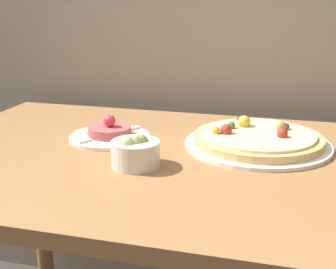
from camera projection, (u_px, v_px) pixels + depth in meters
dining_table at (180, 193)px, 1.17m from camera, size 1.38×0.85×0.77m
pizza_plate at (257, 140)px, 1.22m from camera, size 0.38×0.38×0.07m
tartare_plate at (110, 134)px, 1.28m from camera, size 0.22×0.22×0.07m
small_bowl at (135, 151)px, 1.07m from camera, size 0.11×0.11×0.08m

